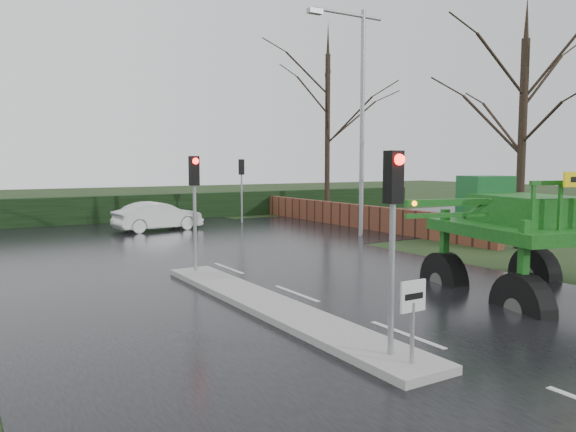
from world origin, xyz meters
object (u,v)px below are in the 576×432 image
keep_left_sign (413,308)px  traffic_signal_near (393,209)px  white_sedan (158,231)px  street_light_right (357,102)px  traffic_signal_far (241,176)px  crop_sprayer (519,220)px  traffic_signal_mid (194,188)px

keep_left_sign → traffic_signal_near: traffic_signal_near is taller
traffic_signal_near → white_sedan: size_ratio=0.83×
street_light_right → white_sedan: 11.39m
traffic_signal_far → street_light_right: bearing=101.9°
street_light_right → crop_sprayer: 13.29m
keep_left_sign → crop_sprayer: bearing=19.3°
street_light_right → crop_sprayer: size_ratio=1.33×
traffic_signal_far → crop_sprayer: 20.04m
keep_left_sign → traffic_signal_mid: (0.00, 8.99, 1.53)m
crop_sprayer → traffic_signal_far: bearing=94.9°
keep_left_sign → traffic_signal_far: bearing=70.1°
traffic_signal_mid → crop_sprayer: 8.78m
traffic_signal_near → traffic_signal_mid: (0.00, 8.50, 0.00)m
keep_left_sign → street_light_right: 17.23m
keep_left_sign → traffic_signal_far: 22.93m
crop_sprayer → white_sedan: crop_sprayer is taller
street_light_right → traffic_signal_mid: bearing=-154.6°
keep_left_sign → white_sedan: size_ratio=0.32×
traffic_signal_near → white_sedan: bearing=82.4°
white_sedan → keep_left_sign: bearing=165.7°
keep_left_sign → crop_sprayer: size_ratio=0.18×
traffic_signal_near → crop_sprayer: crop_sprayer is taller
traffic_signal_near → traffic_signal_mid: bearing=90.0°
street_light_right → crop_sprayer: (-4.65, -11.80, -3.95)m
white_sedan → traffic_signal_near: bearing=165.5°
street_light_right → traffic_signal_near: bearing=-126.1°
white_sedan → traffic_signal_mid: bearing=160.0°
traffic_signal_far → crop_sprayer: size_ratio=0.47×
keep_left_sign → street_light_right: (9.49, 13.50, 4.93)m
traffic_signal_near → traffic_signal_far: same height
crop_sprayer → street_light_right: bearing=81.9°
traffic_signal_near → street_light_right: (9.49, 13.01, 3.40)m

